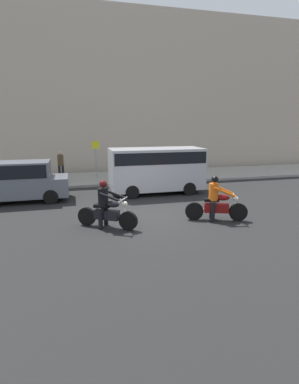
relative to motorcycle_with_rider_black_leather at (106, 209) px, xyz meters
The scene contains 9 objects.
ground_plane 2.18m from the motorcycle_with_rider_black_leather, 26.59° to the left, with size 80.00×80.00×0.00m, color black.
sidewalk_slab 9.14m from the motorcycle_with_rider_black_leather, 78.26° to the left, with size 40.00×4.40×0.14m, color #99968E.
building_facade 13.38m from the motorcycle_with_rider_black_leather, 81.44° to the left, with size 40.00×1.40×11.01m, color #B7A893.
motorcycle_with_rider_black_leather is the anchor object (origin of this frame).
motorcycle_with_rider_orange_stripe 3.93m from the motorcycle_with_rider_black_leather, ahead, with size 2.15×0.96×1.65m.
parked_van_silver 5.52m from the motorcycle_with_rider_black_leather, 56.45° to the left, with size 4.58×1.96×2.24m.
parked_hatchback_slate_gray 5.52m from the motorcycle_with_rider_black_leather, 126.09° to the left, with size 3.99×1.76×1.80m.
street_sign_post 8.94m from the motorcycle_with_rider_black_leather, 87.34° to the left, with size 0.44×0.08×2.26m.
pedestrian_bystander 8.54m from the motorcycle_with_rider_black_leather, 101.22° to the left, with size 0.34×0.34×1.73m.
Camera 1 is at (-2.89, -10.72, 3.50)m, focal length 28.31 mm.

